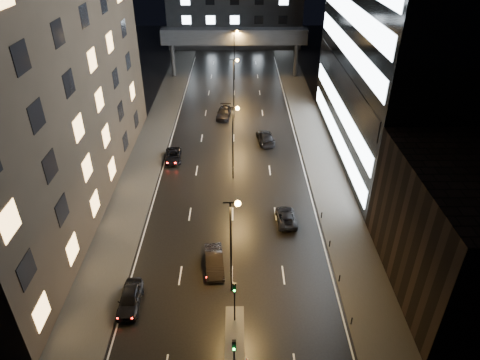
{
  "coord_description": "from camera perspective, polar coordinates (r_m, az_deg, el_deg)",
  "views": [
    {
      "loc": [
        0.59,
        -20.32,
        29.74
      ],
      "look_at": [
        0.87,
        21.09,
        4.0
      ],
      "focal_mm": 32.0,
      "sensor_mm": 36.0,
      "label": 1
    }
  ],
  "objects": [
    {
      "name": "ground",
      "position": [
        67.25,
        -0.85,
        5.62
      ],
      "size": [
        160.0,
        160.0,
        0.0
      ],
      "primitive_type": "plane",
      "color": "black",
      "rests_on": "ground"
    },
    {
      "name": "sidewalk_left",
      "position": [
        64.12,
        -12.14,
        3.55
      ],
      "size": [
        5.0,
        110.0,
        0.15
      ],
      "primitive_type": "cube",
      "color": "#383533",
      "rests_on": "ground"
    },
    {
      "name": "sidewalk_right",
      "position": [
        63.89,
        10.43,
        3.64
      ],
      "size": [
        5.0,
        110.0,
        0.15
      ],
      "primitive_type": "cube",
      "color": "#383533",
      "rests_on": "ground"
    },
    {
      "name": "building_left",
      "position": [
        50.91,
        -28.74,
        17.19
      ],
      "size": [
        15.0,
        48.0,
        40.0
      ],
      "primitive_type": "cube",
      "color": "#2D2319",
      "rests_on": "ground"
    },
    {
      "name": "building_right_low",
      "position": [
        42.42,
        27.11,
        -6.25
      ],
      "size": [
        10.0,
        18.0,
        12.0
      ],
      "primitive_type": "cube",
      "color": "black",
      "rests_on": "ground"
    },
    {
      "name": "skybridge",
      "position": [
        92.82,
        -0.77,
        18.53
      ],
      "size": [
        30.0,
        3.0,
        10.0
      ],
      "color": "#333335",
      "rests_on": "ground"
    },
    {
      "name": "median_island",
      "position": [
        37.12,
        -0.73,
        -21.18
      ],
      "size": [
        1.6,
        8.0,
        0.15
      ],
      "primitive_type": "cube",
      "color": "#383533",
      "rests_on": "ground"
    },
    {
      "name": "traffic_signal_near",
      "position": [
        36.41,
        -0.75,
        -15.18
      ],
      "size": [
        0.28,
        0.34,
        4.4
      ],
      "color": "black",
      "rests_on": "median_island"
    },
    {
      "name": "traffic_signal_far",
      "position": [
        32.91,
        -0.79,
        -22.21
      ],
      "size": [
        0.28,
        0.34,
        4.4
      ],
      "color": "black",
      "rests_on": "median_island"
    },
    {
      "name": "bollard_row",
      "position": [
        40.86,
        13.83,
        -15.16
      ],
      "size": [
        0.12,
        25.12,
        0.9
      ],
      "color": "black",
      "rests_on": "ground"
    },
    {
      "name": "streetlight_near",
      "position": [
        36.63,
        -0.98,
        -7.51
      ],
      "size": [
        1.45,
        0.5,
        10.15
      ],
      "color": "black",
      "rests_on": "ground"
    },
    {
      "name": "streetlight_mid_a",
      "position": [
        53.62,
        -0.81,
        6.18
      ],
      "size": [
        1.45,
        0.5,
        10.15
      ],
      "color": "black",
      "rests_on": "ground"
    },
    {
      "name": "streetlight_mid_b",
      "position": [
        72.16,
        -0.72,
        13.08
      ],
      "size": [
        1.45,
        0.5,
        10.15
      ],
      "color": "black",
      "rests_on": "ground"
    },
    {
      "name": "streetlight_far",
      "position": [
        91.32,
        -0.66,
        17.12
      ],
      "size": [
        1.45,
        0.5,
        10.15
      ],
      "color": "black",
      "rests_on": "ground"
    },
    {
      "name": "car_away_a",
      "position": [
        40.52,
        -14.46,
        -15.06
      ],
      "size": [
        1.95,
        4.67,
        1.58
      ],
      "primitive_type": "imported",
      "rotation": [
        0.0,
        0.0,
        0.02
      ],
      "color": "black",
      "rests_on": "ground"
    },
    {
      "name": "car_away_b",
      "position": [
        42.79,
        -3.45,
        -10.75
      ],
      "size": [
        2.23,
        5.04,
        1.61
      ],
      "primitive_type": "imported",
      "rotation": [
        0.0,
        0.0,
        0.11
      ],
      "color": "black",
      "rests_on": "ground"
    },
    {
      "name": "car_away_c",
      "position": [
        61.41,
        -8.9,
        3.19
      ],
      "size": [
        2.61,
        4.93,
        1.32
      ],
      "primitive_type": "imported",
      "rotation": [
        0.0,
        0.0,
        0.09
      ],
      "color": "black",
      "rests_on": "ground"
    },
    {
      "name": "car_away_d",
      "position": [
        74.4,
        -2.17,
        8.94
      ],
      "size": [
        2.73,
        5.61,
        1.57
      ],
      "primitive_type": "imported",
      "rotation": [
        0.0,
        0.0,
        -0.1
      ],
      "color": "black",
      "rests_on": "ground"
    },
    {
      "name": "car_toward_a",
      "position": [
        48.81,
        6.15,
        -4.95
      ],
      "size": [
        2.31,
        4.66,
        1.27
      ],
      "primitive_type": "imported",
      "rotation": [
        0.0,
        0.0,
        3.19
      ],
      "color": "black",
      "rests_on": "ground"
    },
    {
      "name": "car_toward_b",
      "position": [
        65.76,
        3.4,
        5.71
      ],
      "size": [
        2.96,
        5.82,
        1.62
      ],
      "primitive_type": "imported",
      "rotation": [
        0.0,
        0.0,
        3.27
      ],
      "color": "black",
      "rests_on": "ground"
    },
    {
      "name": "cone_a",
      "position": [
        36.1,
        0.88,
        -22.87
      ],
      "size": [
        0.36,
        0.36,
        0.52
      ],
      "primitive_type": "cone",
      "rotation": [
        0.0,
        0.0,
        0.01
      ],
      "color": "orange",
      "rests_on": "ground"
    }
  ]
}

